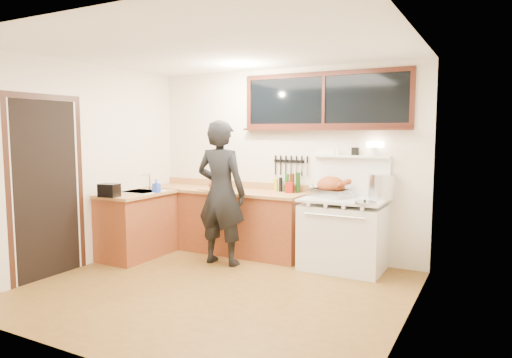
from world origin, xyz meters
The scene contains 20 objects.
ground_plane centered at (0.00, 0.00, -0.01)m, with size 4.00×3.50×0.02m, color brown.
room_shell centered at (0.00, 0.00, 1.65)m, with size 4.10×3.60×2.65m.
counter_back centered at (-0.80, 1.45, 0.45)m, with size 2.44×0.64×1.00m.
counter_left centered at (-1.70, 0.62, 0.45)m, with size 0.64×1.09×0.90m.
sink_unit centered at (-1.68, 0.70, 0.85)m, with size 0.50×0.45×0.37m.
vintage_stove centered at (1.00, 1.41, 0.47)m, with size 1.02×0.74×1.60m.
back_window centered at (0.60, 1.72, 2.06)m, with size 2.32×0.13×0.77m.
left_doorway centered at (-1.99, -0.55, 1.09)m, with size 0.02×1.04×2.17m.
knife_strip centered at (0.12, 1.73, 1.31)m, with size 0.52×0.03×0.28m.
man centered at (-0.48, 0.87, 0.94)m, with size 0.70×0.48×1.88m.
soap_bottle centered at (-1.43, 0.73, 0.99)m, with size 0.09×0.09×0.19m.
toaster centered at (-1.70, 0.13, 0.98)m, with size 0.26×0.20×0.17m.
cutting_board centered at (-0.83, 1.29, 0.96)m, with size 0.54×0.48×0.15m.
roast_turkey centered at (0.80, 1.50, 1.00)m, with size 0.59×0.51×0.26m.
stockpot centered at (1.41, 1.63, 1.05)m, with size 0.35×0.35×0.31m.
saucepan centered at (0.95, 1.58, 0.96)m, with size 0.20×0.29×0.12m.
pot_lid centered at (1.33, 1.15, 0.91)m, with size 0.32×0.32×0.04m.
coffee_tin centered at (0.19, 1.55, 0.97)m, with size 0.11×0.09×0.15m.
pitcher centered at (0.00, 1.68, 0.98)m, with size 0.10×0.10×0.16m.
bottle_cluster centered at (0.14, 1.63, 1.02)m, with size 0.40×0.07×0.28m.
Camera 1 is at (2.68, -4.09, 1.74)m, focal length 32.00 mm.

